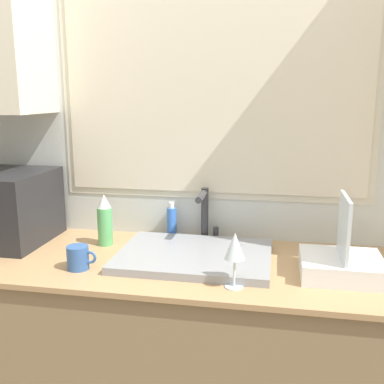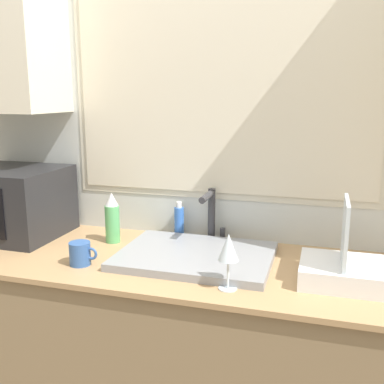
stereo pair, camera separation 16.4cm
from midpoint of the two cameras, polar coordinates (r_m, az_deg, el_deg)
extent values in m
cube|color=#8C7251|center=(1.95, -1.52, -21.37)|extent=(2.35, 0.63, 0.86)
cube|color=tan|center=(1.74, -1.60, -9.20)|extent=(2.38, 0.66, 0.02)
cube|color=silver|center=(1.97, 0.46, 6.10)|extent=(6.00, 0.06, 2.60)
cube|color=beige|center=(1.93, 0.31, 12.24)|extent=(1.35, 0.01, 0.90)
cube|color=beige|center=(1.92, 0.29, 12.24)|extent=(1.29, 0.01, 0.84)
cube|color=gray|center=(1.76, -2.38, -8.15)|extent=(0.59, 0.44, 0.03)
cylinder|color=#333338|center=(1.96, -0.76, -2.87)|extent=(0.03, 0.03, 0.23)
cylinder|color=#333338|center=(1.86, -1.27, -0.53)|extent=(0.03, 0.16, 0.03)
cylinder|color=#333338|center=(1.97, 0.67, -5.36)|extent=(0.02, 0.02, 0.06)
cube|color=white|center=(1.66, 15.75, -9.16)|extent=(0.28, 0.25, 0.07)
cube|color=silver|center=(1.61, 16.05, -4.36)|extent=(0.01, 0.22, 0.22)
cylinder|color=#59B266|center=(1.96, -13.36, -4.29)|extent=(0.06, 0.06, 0.16)
cone|color=silver|center=(1.93, -13.52, -1.16)|extent=(0.06, 0.06, 0.06)
cylinder|color=blue|center=(2.00, -4.94, -3.99)|extent=(0.04, 0.04, 0.14)
cylinder|color=white|center=(1.98, -4.99, -1.70)|extent=(0.02, 0.02, 0.03)
cylinder|color=#335999|center=(1.73, -16.98, -8.02)|extent=(0.08, 0.08, 0.09)
torus|color=#335999|center=(1.71, -15.55, -8.04)|extent=(0.05, 0.01, 0.05)
cylinder|color=silver|center=(1.53, 2.24, -11.98)|extent=(0.06, 0.06, 0.00)
cylinder|color=silver|center=(1.51, 2.26, -10.24)|extent=(0.01, 0.01, 0.10)
cone|color=silver|center=(1.47, 2.29, -6.89)|extent=(0.07, 0.07, 0.09)
camera|label=1|loc=(0.08, -92.86, -0.63)|focal=42.00mm
camera|label=2|loc=(0.08, 87.14, 0.63)|focal=42.00mm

